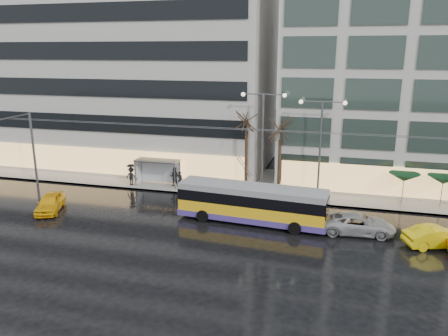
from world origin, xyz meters
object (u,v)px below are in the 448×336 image
(street_lamp_near, at_px, (263,129))
(bus_shelter, at_px, (155,166))
(trolleybus, at_px, (252,205))
(taxi_a, at_px, (50,203))

(street_lamp_near, bearing_deg, bus_shelter, -179.37)
(trolleybus, height_order, street_lamp_near, street_lamp_near)
(bus_shelter, height_order, street_lamp_near, street_lamp_near)
(trolleybus, xyz_separation_m, bus_shelter, (-10.82, 6.70, 0.54))
(bus_shelter, xyz_separation_m, taxi_a, (-5.51, -8.54, -1.24))
(trolleybus, height_order, taxi_a, trolleybus)
(street_lamp_near, xyz_separation_m, taxi_a, (-15.89, -8.65, -5.27))
(street_lamp_near, relative_size, taxi_a, 2.14)
(trolleybus, height_order, bus_shelter, trolleybus)
(bus_shelter, bearing_deg, trolleybus, -31.76)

